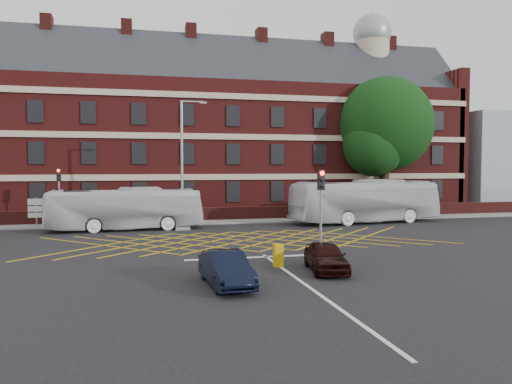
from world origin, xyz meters
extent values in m
plane|color=black|center=(0.00, 0.00, 0.00)|extent=(120.00, 120.00, 0.00)
cube|color=#581616|center=(0.00, 22.00, 6.00)|extent=(50.00, 12.00, 12.00)
cube|color=#212429|center=(0.00, 22.00, 12.00)|extent=(51.00, 10.61, 10.61)
cube|color=#B7A88C|center=(0.00, 15.92, 7.00)|extent=(50.00, 0.18, 0.50)
cube|color=black|center=(0.00, 15.94, 5.50)|extent=(1.20, 0.14, 1.80)
cube|color=#4D1614|center=(-7.00, 22.00, 16.50)|extent=(1.00, 1.40, 3.20)
cylinder|color=#B7A88C|center=(18.00, 22.00, 15.00)|extent=(3.60, 3.60, 6.00)
sphere|color=gray|center=(18.00, 22.00, 18.40)|extent=(4.00, 4.00, 4.00)
cube|color=#4D1614|center=(0.00, 13.00, 0.55)|extent=(56.00, 0.50, 1.10)
cube|color=slate|center=(0.00, 12.00, 0.06)|extent=(60.00, 3.00, 0.12)
cube|color=#99B2BF|center=(34.00, 21.00, 5.00)|extent=(14.00, 10.00, 10.00)
cube|color=#CC990C|center=(0.00, 2.00, 0.01)|extent=(8.22, 8.22, 0.02)
cube|color=silver|center=(0.00, -3.50, 0.01)|extent=(8.00, 0.30, 0.02)
cube|color=silver|center=(0.00, -10.00, 0.01)|extent=(0.15, 14.00, 0.02)
imported|color=silver|center=(-7.00, 8.77, 1.48)|extent=(10.75, 3.09, 2.96)
imported|color=silver|center=(11.20, 8.96, 1.69)|extent=(12.42, 4.37, 3.39)
imported|color=black|center=(-2.93, -8.85, 0.64)|extent=(1.67, 3.98, 1.28)
imported|color=black|center=(1.64, -7.26, 0.62)|extent=(2.01, 3.83, 1.24)
cylinder|color=black|center=(16.26, 15.51, 3.28)|extent=(0.90, 0.90, 6.55)
sphere|color=black|center=(16.26, 15.51, 8.31)|extent=(8.76, 8.76, 8.76)
sphere|color=black|center=(14.76, 14.71, 6.35)|extent=(5.70, 5.70, 5.70)
sphere|color=black|center=(17.76, 16.31, 6.75)|extent=(5.26, 5.26, 5.26)
cube|color=slate|center=(2.29, -4.90, 0.10)|extent=(0.70, 0.70, 0.20)
cylinder|color=gray|center=(2.29, -4.90, 1.75)|extent=(0.12, 0.12, 3.50)
cube|color=black|center=(2.29, -4.90, 3.80)|extent=(0.30, 0.25, 0.95)
sphere|color=#FF0C05|center=(2.29, -5.04, 4.12)|extent=(0.20, 0.20, 0.20)
cube|color=slate|center=(-11.72, 11.68, 0.10)|extent=(0.70, 0.70, 0.20)
cylinder|color=gray|center=(-11.72, 11.68, 1.75)|extent=(0.12, 0.12, 3.50)
cube|color=black|center=(-11.72, 11.68, 3.80)|extent=(0.30, 0.25, 0.95)
sphere|color=#FF0C05|center=(-11.72, 11.54, 4.12)|extent=(0.20, 0.20, 0.20)
cube|color=slate|center=(-3.10, 8.08, 0.10)|extent=(1.00, 1.00, 0.20)
cylinder|color=gray|center=(-3.10, 8.08, 4.46)|extent=(0.18, 0.18, 8.93)
cylinder|color=gray|center=(-2.40, 8.08, 8.93)|extent=(1.60, 0.12, 0.12)
cube|color=gray|center=(-1.60, 8.08, 8.88)|extent=(0.50, 0.20, 0.12)
cylinder|color=gray|center=(-13.21, 11.17, 1.10)|extent=(0.10, 0.10, 2.20)
cube|color=silver|center=(-13.21, 11.09, 1.90)|extent=(1.10, 0.06, 0.45)
cube|color=silver|center=(-13.21, 11.09, 1.40)|extent=(1.10, 0.06, 0.40)
cube|color=silver|center=(-13.21, 11.09, 0.95)|extent=(1.10, 0.06, 0.35)
cube|color=gold|center=(-0.07, -5.90, 0.50)|extent=(0.41, 0.37, 1.00)
camera|label=1|loc=(-6.03, -26.95, 4.46)|focal=35.00mm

